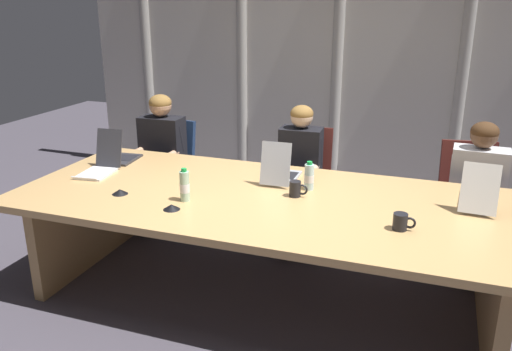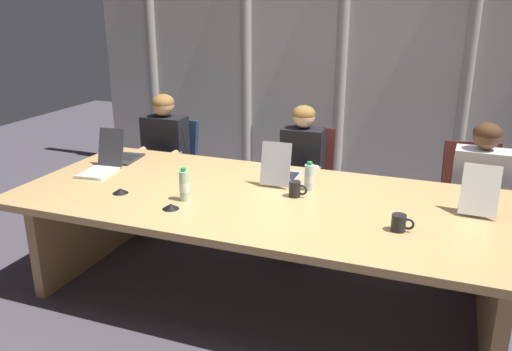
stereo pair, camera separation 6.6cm
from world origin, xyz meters
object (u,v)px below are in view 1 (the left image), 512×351
Objects in this scene: office_chair_left_mid at (304,197)px; person_left_mid at (298,168)px; coffee_mug_near at (296,189)px; spiral_notepad at (96,174)px; water_bottle_secondary at (309,177)px; person_center at (477,188)px; laptop_left_end at (119,156)px; coffee_mug_far at (401,222)px; conference_mic_middle at (120,192)px; office_chair_left_end at (167,181)px; laptop_left_mid at (281,173)px; office_chair_center at (465,217)px; water_bottle_primary at (185,186)px; person_left_end at (159,151)px; conference_mic_left_side at (172,207)px; laptop_center at (478,196)px.

person_left_mid is (-0.02, -0.16, 0.32)m from office_chair_left_mid.
coffee_mug_near is 0.39× the size of spiral_notepad.
person_center is at bearing 31.35° from water_bottle_secondary.
laptop_left_end is 3.18× the size of coffee_mug_far.
coffee_mug_far is 1.88m from conference_mic_middle.
coffee_mug_far is at bearing 27.86° from office_chair_left_mid.
laptop_left_mid is at bearing 66.55° from office_chair_left_end.
laptop_left_mid is 1.42m from spiral_notepad.
water_bottle_secondary is (0.25, -0.85, 0.49)m from office_chair_left_mid.
laptop_left_end is 0.44× the size of office_chair_center.
water_bottle_primary is at bearing 4.54° from conference_mic_middle.
water_bottle_primary reaches higher than office_chair_left_mid.
person_left_end is (-1.36, -0.15, 0.34)m from office_chair_left_mid.
water_bottle_secondary reaches higher than office_chair_left_end.
spiral_notepad is at bearing -177.75° from coffee_mug_near.
water_bottle_secondary is 1.88× the size of conference_mic_left_side.
office_chair_left_end is 1.15m from spiral_notepad.
water_bottle_primary is at bearing 38.57° from office_chair_left_end.
person_left_mid is 10.88× the size of conference_mic_middle.
office_chair_center is at bearing -62.32° from laptop_left_mid.
laptop_left_mid is at bearing 155.14° from water_bottle_secondary.
coffee_mug_near reaches higher than conference_mic_middle.
laptop_left_end is at bearing 170.41° from coffee_mug_near.
person_left_mid is at bearing 68.74° from water_bottle_primary.
office_chair_left_end is 0.97× the size of office_chair_left_mid.
water_bottle_primary reaches higher than conference_mic_left_side.
office_chair_left_mid is 1.68m from coffee_mug_far.
laptop_left_end is 2.87m from office_chair_center.
office_chair_left_end is at bearing -90.22° from person_center.
laptop_center is (1.35, -0.03, -0.00)m from laptop_left_mid.
office_chair_center is 2.88× the size of spiral_notepad.
coffee_mug_far is (0.92, -1.34, 0.45)m from office_chair_left_mid.
laptop_center is 0.90m from office_chair_center.
spiral_notepad is (-1.57, -0.06, -0.05)m from coffee_mug_near.
spiral_notepad is at bearing 144.00° from conference_mic_middle.
water_bottle_primary is (-1.87, -1.19, 0.19)m from person_center.
office_chair_center reaches higher than conference_mic_left_side.
office_chair_center reaches higher than conference_mic_middle.
laptop_left_mid is 1.16m from conference_mic_middle.
laptop_center reaches higher than office_chair_left_mid.
water_bottle_primary is 1.10× the size of water_bottle_secondary.
coffee_mug_near is at bearing -4.23° from spiral_notepad.
water_bottle_primary is at bearing 140.22° from laptop_left_mid.
office_chair_left_mid is 1.73m from conference_mic_middle.
office_chair_left_mid is (-0.00, 0.74, -0.46)m from laptop_left_mid.
office_chair_center is at bearing 94.75° from office_chair_left_end.
person_left_mid is 1.28m from water_bottle_primary.
person_left_mid reaches higher than laptop_left_mid.
water_bottle_secondary reaches higher than spiral_notepad.
coffee_mug_far is at bearing 146.20° from laptop_center.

